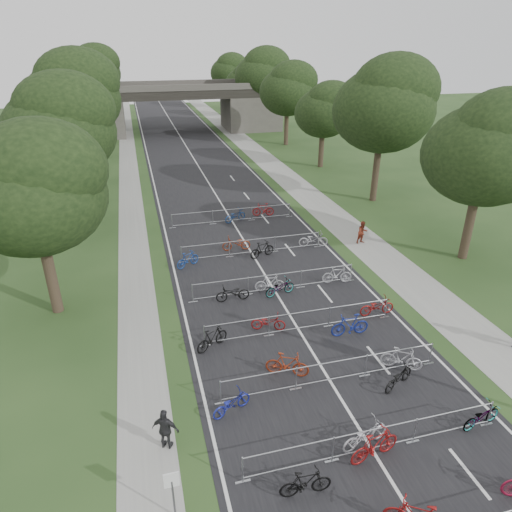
{
  "coord_description": "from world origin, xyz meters",
  "views": [
    {
      "loc": [
        -6.8,
        -6.19,
        12.8
      ],
      "look_at": [
        -0.43,
        17.46,
        1.1
      ],
      "focal_mm": 32.0,
      "sensor_mm": 36.0,
      "label": 1
    }
  ],
  "objects": [
    {
      "name": "overpass_bridge",
      "position": [
        0.0,
        65.0,
        3.53
      ],
      "size": [
        31.0,
        8.0,
        7.05
      ],
      "color": "#4B4843",
      "rests_on": "ground"
    },
    {
      "name": "bike_12",
      "position": [
        -4.3,
        10.75,
        0.53
      ],
      "size": [
        1.78,
        1.31,
        1.06
      ],
      "primitive_type": "imported",
      "rotation": [
        0.0,
        0.0,
        2.09
      ],
      "color": "black",
      "rests_on": "ground"
    },
    {
      "name": "sidewalk_left",
      "position": [
        -7.5,
        50.0,
        0.01
      ],
      "size": [
        2.0,
        140.0,
        0.01
      ],
      "primitive_type": "cube",
      "color": "gray",
      "rests_on": "ground"
    },
    {
      "name": "road",
      "position": [
        0.0,
        50.0,
        0.01
      ],
      "size": [
        11.0,
        140.0,
        0.01
      ],
      "primitive_type": "cube",
      "color": "black",
      "rests_on": "ground"
    },
    {
      "name": "tree_right_3",
      "position": [
        13.11,
        51.93,
        6.92
      ],
      "size": [
        7.17,
        7.17,
        10.93
      ],
      "color": "#33261C",
      "rests_on": "ground"
    },
    {
      "name": "bike_9",
      "position": [
        -1.6,
        8.1,
        0.55
      ],
      "size": [
        1.88,
        1.28,
        1.11
      ],
      "primitive_type": "imported",
      "rotation": [
        0.0,
        0.0,
        1.11
      ],
      "color": "maroon",
      "rests_on": "ground"
    },
    {
      "name": "barrier_row_5",
      "position": [
        0.0,
        20.0,
        0.55
      ],
      "size": [
        9.7,
        0.08,
        1.1
      ],
      "color": "#9B9EA3",
      "rests_on": "ground"
    },
    {
      "name": "tree_right_1",
      "position": [
        13.11,
        27.93,
        7.9
      ],
      "size": [
        8.18,
        8.18,
        12.47
      ],
      "color": "#33261C",
      "rests_on": "ground"
    },
    {
      "name": "bike_18",
      "position": [
        0.13,
        14.52,
        0.47
      ],
      "size": [
        1.89,
        1.04,
        0.94
      ],
      "primitive_type": "imported",
      "rotation": [
        0.0,
        0.0,
        1.81
      ],
      "color": "#9B9EA3",
      "rests_on": "ground"
    },
    {
      "name": "pedestrian_c",
      "position": [
        -6.8,
        5.63,
        0.81
      ],
      "size": [
        1.03,
        0.79,
        1.63
      ],
      "primitive_type": "imported",
      "rotation": [
        0.0,
        0.0,
        2.67
      ],
      "color": "#262628",
      "rests_on": "ground"
    },
    {
      "name": "barrier_row_1",
      "position": [
        0.0,
        3.6,
        0.55
      ],
      "size": [
        9.7,
        0.08,
        1.1
      ],
      "color": "#9B9EA3",
      "rests_on": "ground"
    },
    {
      "name": "bike_11",
      "position": [
        3.22,
        7.24,
        0.52
      ],
      "size": [
        1.74,
        1.33,
        1.05
      ],
      "primitive_type": "imported",
      "rotation": [
        0.0,
        0.0,
        1.02
      ],
      "color": "#BAB9C2",
      "rests_on": "ground"
    },
    {
      "name": "bike_5",
      "position": [
        -0.19,
        3.93,
        0.49
      ],
      "size": [
        1.97,
        1.05,
        0.98
      ],
      "primitive_type": "imported",
      "rotation": [
        0.0,
        0.0,
        1.79
      ],
      "color": "#B5B5BD",
      "rests_on": "ground"
    },
    {
      "name": "tree_right_6",
      "position": [
        13.11,
        87.93,
        6.92
      ],
      "size": [
        7.17,
        7.17,
        10.93
      ],
      "color": "#33261C",
      "rests_on": "ground"
    },
    {
      "name": "barrier_row_2",
      "position": [
        0.0,
        7.2,
        0.55
      ],
      "size": [
        9.7,
        0.08,
        1.1
      ],
      "color": "#9B9EA3",
      "rests_on": "ground"
    },
    {
      "name": "tree_left_5",
      "position": [
        -11.39,
        75.93,
        8.12
      ],
      "size": [
        8.4,
        8.4,
        12.81
      ],
      "color": "#33261C",
      "rests_on": "ground"
    },
    {
      "name": "bike_22",
      "position": [
        0.5,
        19.41,
        0.54
      ],
      "size": [
        1.87,
        1.07,
        1.08
      ],
      "primitive_type": "imported",
      "rotation": [
        0.0,
        0.0,
        1.9
      ],
      "color": "black",
      "rests_on": "ground"
    },
    {
      "name": "bike_26",
      "position": [
        0.22,
        26.06,
        0.49
      ],
      "size": [
        1.98,
        1.35,
        0.98
      ],
      "primitive_type": "imported",
      "rotation": [
        0.0,
        0.0,
        1.99
      ],
      "color": "navy",
      "rests_on": "ground"
    },
    {
      "name": "tree_left_3",
      "position": [
        -11.39,
        51.93,
        6.49
      ],
      "size": [
        6.72,
        6.72,
        10.25
      ],
      "color": "#33261C",
      "rests_on": "ground"
    },
    {
      "name": "bike_20",
      "position": [
        -4.3,
        19.29,
        0.5
      ],
      "size": [
        1.68,
        1.26,
        1.01
      ],
      "primitive_type": "imported",
      "rotation": [
        0.0,
        0.0,
        2.11
      ],
      "color": "navy",
      "rests_on": "ground"
    },
    {
      "name": "tree_left_0",
      "position": [
        -11.39,
        15.93,
        6.49
      ],
      "size": [
        6.72,
        6.72,
        10.25
      ],
      "color": "#33261C",
      "rests_on": "ground"
    },
    {
      "name": "tree_right_0",
      "position": [
        13.11,
        15.93,
        6.92
      ],
      "size": [
        7.17,
        7.17,
        10.93
      ],
      "color": "#33261C",
      "rests_on": "ground"
    },
    {
      "name": "barrier_row_4",
      "position": [
        0.0,
        15.0,
        0.55
      ],
      "size": [
        9.7,
        0.08,
        1.1
      ],
      "color": "#9B9EA3",
      "rests_on": "ground"
    },
    {
      "name": "bike_6",
      "position": [
        -0.14,
        3.35,
        0.58
      ],
      "size": [
        2.01,
        0.91,
        1.17
      ],
      "primitive_type": "imported",
      "rotation": [
        0.0,
        0.0,
        1.76
      ],
      "color": "maroon",
      "rests_on": "ground"
    },
    {
      "name": "bike_14",
      "position": [
        2.18,
        10.06,
        0.57
      ],
      "size": [
        1.9,
        0.6,
        1.13
      ],
      "primitive_type": "imported",
      "rotation": [
        0.0,
        0.0,
        4.68
      ],
      "color": "navy",
      "rests_on": "ground"
    },
    {
      "name": "tree_left_4",
      "position": [
        -11.39,
        63.93,
        7.3
      ],
      "size": [
        7.56,
        7.56,
        11.53
      ],
      "color": "#33261C",
      "rests_on": "ground"
    },
    {
      "name": "sidewalk_right",
      "position": [
        8.0,
        50.0,
        0.01
      ],
      "size": [
        3.0,
        140.0,
        0.01
      ],
      "primitive_type": "cube",
      "color": "gray",
      "rests_on": "ground"
    },
    {
      "name": "bike_8",
      "position": [
        -4.3,
        6.65,
        0.44
      ],
      "size": [
        1.76,
        1.18,
        0.88
      ],
      "primitive_type": "imported",
      "rotation": [
        0.0,
        0.0,
        1.97
      ],
      "color": "navy",
      "rests_on": "ground"
    },
    {
      "name": "tree_right_5",
      "position": [
        13.11,
        75.93,
        5.95
      ],
      "size": [
        6.16,
        6.16,
        9.39
      ],
      "color": "#33261C",
      "rests_on": "ground"
    },
    {
      "name": "tree_right_4",
      "position": [
        13.11,
        63.93,
        7.9
      ],
      "size": [
        8.18,
        8.18,
        12.47
      ],
      "color": "#33261C",
      "rests_on": "ground"
    },
    {
      "name": "bike_27",
      "position": [
        2.65,
        26.73,
        0.52
      ],
      "size": [
        1.79,
        0.78,
        1.04
      ],
      "primitive_type": "imported",
      "rotation": [
        0.0,
        0.0,
        4.54
      ],
      "color": "maroon",
      "rests_on": "ground"
    },
    {
      "name": "pedestrian_b",
      "position": [
        7.77,
        19.8,
        0.79
      ],
      "size": [
        0.86,
        0.73,
        1.58
      ],
      "primitive_type": "imported",
      "rotation": [
        0.0,
        0.0,
        0.18
      ],
      "color": "maroon",
      "rests_on": "ground"
    },
    {
      "name": "bike_16",
      "position": [
        -2.5,
        14.56,
        0.48
      ],
      "size": [
        1.83,
        0.64,
        0.96
      ],
      "primitive_type": "imported",
      "rotation": [
        0.0,
        0.0,
        4.71
      ],
      "color": "black",
      "rests_on": "ground"
    },
    {
      "name": "tree_left_1",
      "position": [
        -11.39,
        27.93,
        7.3
      ],
      "size": [
        7.56,
        7.56,
        11.53
      ],
      "color": "#33261C",
      "rests_on": "ground"
    },
    {
      "name": "bike_4",
      "position": [
        -2.84,
        2.67,
        0.5
      ],
      "size": [
        1.7,
        0.57,
        1.01
      ],
      "primitive_type": "imported",
      "rotation": [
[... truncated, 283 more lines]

